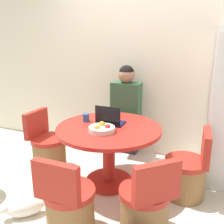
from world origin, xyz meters
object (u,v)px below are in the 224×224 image
Objects in this scene: laptop at (110,120)px; dining_table at (109,142)px; chair_near_camera at (69,207)px; fruit_bowl at (102,129)px; cat at (24,208)px; chair_near_right_corner at (145,208)px; chair_left_side at (48,150)px; person_seated at (127,107)px; chair_right_side at (187,174)px.

dining_table is at bearing 103.50° from laptop.
chair_near_camera is 0.88m from fruit_bowl.
fruit_bowl reaches higher than cat.
cat is at bearing 60.96° from laptop.
chair_near_right_corner is 1.20m from cat.
fruit_bowl is (0.88, -0.21, 0.49)m from chair_left_side.
chair_near_camera is at bearing -89.91° from fruit_bowl.
person_seated is 0.74m from laptop.
chair_near_right_corner and chair_left_side have the same top height.
laptop reaches higher than chair_left_side.
dining_table is 1.12m from cat.
laptop is 0.25m from fruit_bowl.
chair_near_camera and chair_right_side have the same top height.
dining_table is 1.54× the size of chair_left_side.
laptop is at bearing 91.16° from fruit_bowl.
fruit_bowl reaches higher than chair_near_right_corner.
chair_left_side is at bearing 176.79° from dining_table.
chair_near_camera is 1.29m from chair_left_side.
chair_near_camera is 2.73× the size of fruit_bowl.
laptop is (0.88, 0.03, 0.51)m from chair_left_side.
chair_near_camera is at bearing -90.89° from dining_table.
chair_near_right_corner is 1.00× the size of chair_left_side.
chair_left_side is at bearing 166.52° from fruit_bowl.
chair_right_side reaches higher than cat.
chair_right_side is 2.73× the size of fruit_bowl.
chair_near_camera is at bearing -133.84° from chair_left_side.
dining_table reaches higher than cat.
fruit_bowl is 1.11m from cat.
chair_near_right_corner is at bearing 130.83° from laptop.
chair_near_right_corner is 1.69m from person_seated.
chair_left_side is at bearing 2.18° from laptop.
fruit_bowl is at bearing -80.25° from chair_right_side.
laptop is at bearing -95.33° from chair_right_side.
dining_table is 1.54× the size of chair_near_right_corner.
dining_table is 3.10× the size of cat.
fruit_bowl is at bearing 91.16° from laptop.
fruit_bowl is (-0.02, -0.16, 0.22)m from dining_table.
person_seated is (-0.06, 0.82, 0.22)m from dining_table.
chair_near_right_corner is at bearing -157.88° from chair_near_camera.
person_seated reaches higher than cat.
chair_near_right_corner is at bearing -37.92° from fruit_bowl.
chair_right_side is 1.06m from fruit_bowl.
chair_near_right_corner reaches higher than dining_table.
dining_table is at bearing -90.00° from chair_near_right_corner.
chair_near_right_corner and chair_right_side have the same top height.
cat is (-0.49, -1.69, -0.65)m from person_seated.
person_seated is (-0.67, 1.47, 0.48)m from chair_near_right_corner.
chair_left_side is (-0.90, 0.05, -0.27)m from dining_table.
dining_table is 1.54× the size of chair_near_camera.
chair_left_side is (-1.51, 0.70, 0.00)m from chair_near_right_corner.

